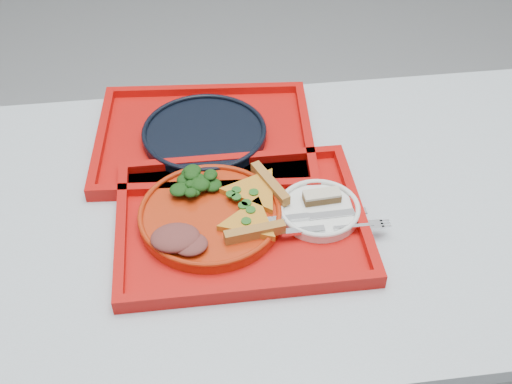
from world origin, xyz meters
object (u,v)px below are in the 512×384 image
tray_far (205,140)px  navy_plate (205,135)px  dessert_bar (322,196)px  tray_main (241,223)px  dinner_plate (210,216)px

tray_far → navy_plate: bearing=0.0°
tray_far → dessert_bar: 0.31m
tray_main → dinner_plate: bearing=170.1°
navy_plate → tray_far: bearing=0.0°
dessert_bar → tray_main: bearing=-176.0°
navy_plate → dessert_bar: dessert_bar is taller
dinner_plate → navy_plate: 0.25m
tray_main → tray_far: bearing=101.1°
dessert_bar → navy_plate: bearing=126.9°
tray_main → tray_far: size_ratio=1.00×
tray_far → navy_plate: (0.00, 0.00, 0.01)m
tray_far → tray_main: bearing=-74.7°
dinner_plate → navy_plate: (0.01, 0.25, -0.00)m
tray_far → dessert_bar: dessert_bar is taller
tray_main → tray_far: same height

